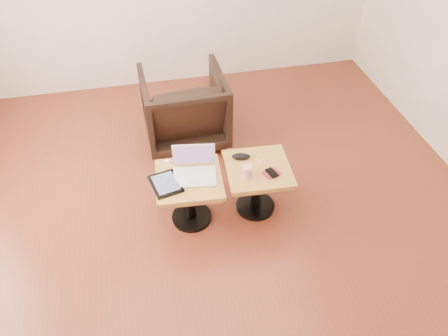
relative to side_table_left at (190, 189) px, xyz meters
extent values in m
cube|color=maroon|center=(0.23, 0.01, -0.34)|extent=(4.50, 4.50, 0.01)
cylinder|color=black|center=(0.00, 0.00, -0.33)|extent=(0.33, 0.33, 0.03)
cylinder|color=black|center=(0.00, 0.00, -0.12)|extent=(0.08, 0.08, 0.40)
cube|color=#A16027|center=(0.00, 0.00, 0.06)|extent=(0.50, 0.50, 0.04)
cube|color=#A26930|center=(0.00, 0.00, 0.10)|extent=(0.54, 0.54, 0.03)
cylinder|color=black|center=(0.55, 0.01, -0.33)|extent=(0.33, 0.33, 0.03)
cylinder|color=black|center=(0.55, 0.01, -0.12)|extent=(0.08, 0.08, 0.40)
cube|color=#A16027|center=(0.55, 0.01, 0.06)|extent=(0.49, 0.49, 0.04)
cube|color=#A26930|center=(0.55, 0.01, 0.10)|extent=(0.53, 0.53, 0.03)
cube|color=white|center=(0.04, -0.01, 0.12)|extent=(0.36, 0.28, 0.02)
cube|color=silver|center=(0.05, 0.03, 0.13)|extent=(0.28, 0.15, 0.00)
cube|color=silver|center=(0.03, -0.07, 0.13)|extent=(0.10, 0.07, 0.00)
cube|color=white|center=(0.06, 0.12, 0.24)|extent=(0.33, 0.09, 0.22)
cube|color=maroon|center=(0.06, 0.12, 0.24)|extent=(0.29, 0.07, 0.18)
cube|color=black|center=(-0.18, -0.03, 0.12)|extent=(0.26, 0.30, 0.02)
cube|color=#191E38|center=(-0.18, -0.03, 0.13)|extent=(0.21, 0.25, 0.00)
cube|color=white|center=(-0.15, 0.21, 0.13)|extent=(0.04, 0.04, 0.02)
ellipsoid|color=black|center=(0.44, 0.14, 0.14)|extent=(0.16, 0.10, 0.05)
cylinder|color=#F25980|center=(0.44, -0.07, 0.16)|extent=(0.10, 0.10, 0.10)
sphere|color=white|center=(0.58, 0.07, 0.12)|extent=(0.01, 0.01, 0.01)
sphere|color=white|center=(0.60, 0.08, 0.12)|extent=(0.01, 0.01, 0.01)
sphere|color=white|center=(0.57, 0.09, 0.12)|extent=(0.01, 0.01, 0.01)
sphere|color=white|center=(0.61, 0.06, 0.12)|extent=(0.01, 0.01, 0.01)
sphere|color=white|center=(0.57, 0.06, 0.12)|extent=(0.01, 0.01, 0.01)
sphere|color=white|center=(0.59, 0.05, 0.12)|extent=(0.01, 0.01, 0.01)
cylinder|color=white|center=(0.58, 0.07, 0.12)|extent=(0.07, 0.04, 0.00)
cube|color=#9B2639|center=(0.64, -0.09, 0.12)|extent=(0.15, 0.12, 0.01)
cube|color=black|center=(0.64, -0.09, 0.13)|extent=(0.09, 0.13, 0.01)
imported|color=black|center=(0.12, 1.10, 0.02)|extent=(0.79, 0.81, 0.72)
camera|label=1|loc=(-0.26, -2.43, 2.41)|focal=35.00mm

